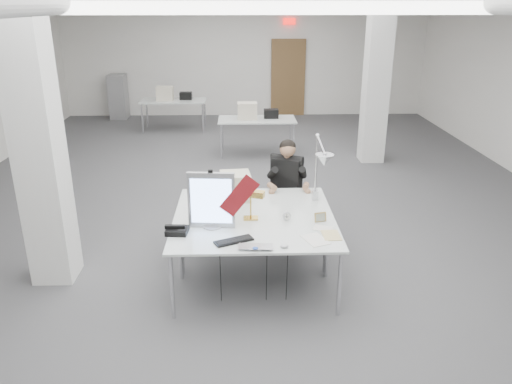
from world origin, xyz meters
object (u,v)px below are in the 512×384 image
at_px(monitor, 211,200).
at_px(laptop, 255,250).
at_px(seated_person, 287,172).
at_px(bankers_lamp, 251,205).
at_px(office_chair, 286,200).
at_px(beige_monitor, 235,186).
at_px(desk_main, 255,234).
at_px(desk_phone, 177,231).
at_px(architect_lamp, 319,172).

height_order(monitor, laptop, monitor).
height_order(seated_person, laptop, seated_person).
bearing_deg(monitor, bankers_lamp, 30.37).
distance_m(office_chair, beige_monitor, 1.04).
height_order(seated_person, monitor, monitor).
distance_m(seated_person, beige_monitor, 0.90).
relative_size(desk_main, bankers_lamp, 5.45).
bearing_deg(seated_person, desk_main, -84.04).
bearing_deg(desk_phone, seated_person, 56.32).
bearing_deg(beige_monitor, desk_main, -83.83).
bearing_deg(architect_lamp, laptop, -149.44).
height_order(laptop, desk_phone, desk_phone).
distance_m(monitor, desk_phone, 0.48).
bearing_deg(bankers_lamp, monitor, -135.38).
height_order(laptop, beige_monitor, beige_monitor).
height_order(desk_main, desk_phone, desk_phone).
distance_m(seated_person, monitor, 1.68).
height_order(monitor, architect_lamp, architect_lamp).
bearing_deg(monitor, desk_main, -16.19).
distance_m(monitor, beige_monitor, 0.85).
relative_size(office_chair, architect_lamp, 1.08).
distance_m(office_chair, architect_lamp, 1.21).
bearing_deg(bankers_lamp, office_chair, 86.71).
bearing_deg(bankers_lamp, desk_main, -65.38).
bearing_deg(desk_phone, laptop, -21.62).
relative_size(desk_main, beige_monitor, 5.08).
distance_m(desk_main, seated_person, 1.65).
distance_m(beige_monitor, architect_lamp, 1.05).
xyz_separation_m(seated_person, bankers_lamp, (-0.51, -1.19, 0.02)).
relative_size(office_chair, beige_monitor, 2.68).
bearing_deg(architect_lamp, office_chair, 82.94).
relative_size(seated_person, architect_lamp, 0.91).
distance_m(seated_person, architect_lamp, 0.97).
bearing_deg(laptop, seated_person, 80.47).
height_order(office_chair, seated_person, seated_person).
bearing_deg(seated_person, monitor, -100.94).
xyz_separation_m(desk_main, laptop, (-0.01, -0.40, 0.03)).
relative_size(office_chair, bankers_lamp, 2.87).
distance_m(monitor, laptop, 0.78).
relative_size(laptop, bankers_lamp, 1.03).
xyz_separation_m(office_chair, bankers_lamp, (-0.51, -1.24, 0.45)).
bearing_deg(bankers_lamp, desk_phone, -136.85).
xyz_separation_m(office_chair, architect_lamp, (0.29, -0.93, 0.72)).
xyz_separation_m(desk_main, desk_phone, (-0.81, 0.03, 0.04)).
bearing_deg(office_chair, architect_lamp, -50.07).
height_order(desk_phone, beige_monitor, beige_monitor).
bearing_deg(architect_lamp, monitor, 178.87).
height_order(desk_main, architect_lamp, architect_lamp).
xyz_separation_m(seated_person, architect_lamp, (0.29, -0.88, 0.30)).
bearing_deg(monitor, seated_person, 61.09).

